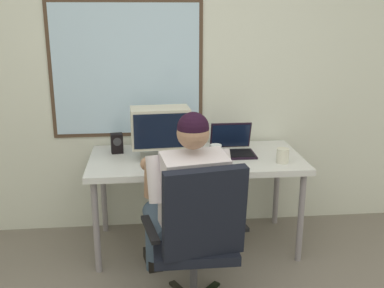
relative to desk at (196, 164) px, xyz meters
name	(u,v)px	position (x,y,z in m)	size (l,w,h in m)	color
wall_rear	(156,60)	(-0.27, 0.44, 0.74)	(5.06, 0.08, 2.83)	silver
desk	(196,164)	(0.00, 0.00, 0.00)	(1.59, 0.76, 0.73)	gray
office_chair	(199,232)	(-0.08, -0.86, -0.12)	(0.63, 0.55, 0.99)	black
person_seated	(187,200)	(-0.12, -0.60, -0.03)	(0.59, 0.83, 1.24)	#3E5269
crt_monitor	(160,129)	(-0.27, -0.01, 0.28)	(0.44, 0.26, 0.38)	beige
laptop	(232,145)	(0.29, 0.07, 0.12)	(0.32, 0.30, 0.22)	black
wine_glass	(216,151)	(0.12, -0.21, 0.16)	(0.08, 0.08, 0.15)	silver
desk_speaker	(117,143)	(-0.59, 0.17, 0.13)	(0.10, 0.09, 0.15)	black
coffee_mug	(283,156)	(0.61, -0.20, 0.11)	(0.09, 0.09, 0.11)	silver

